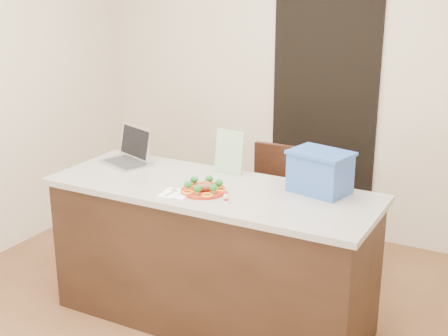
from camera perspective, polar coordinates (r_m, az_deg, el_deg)
The scene contains 15 objects.
room_shell at distance 3.44m, azimuth -3.30°, elevation 8.08°, with size 4.00×4.00×4.00m.
doorway at distance 5.28m, azimuth 9.04°, elevation 4.48°, with size 0.90×0.02×2.00m, color black.
island at distance 4.00m, azimuth -1.12°, elevation -7.93°, with size 2.06×0.76×0.92m.
plate at distance 3.73m, azimuth -1.88°, elevation -2.06°, with size 0.27×0.27×0.02m.
meatballs at distance 3.72m, azimuth -1.82°, elevation -1.69°, with size 0.11×0.11×0.04m.
broccoli at distance 3.72m, azimuth -1.88°, elevation -1.44°, with size 0.22×0.23×0.04m.
pepper_rings at distance 3.73m, azimuth -1.88°, elevation -1.92°, with size 0.27×0.26×0.01m.
napkin at distance 3.71m, azimuth -4.44°, elevation -2.36°, with size 0.17×0.17×0.01m, color white.
fork at distance 3.72m, azimuth -4.65°, elevation -2.19°, with size 0.03×0.14×0.00m.
knife at distance 3.68m, azimuth -4.20°, elevation -2.42°, with size 0.03×0.20×0.01m.
yogurt_bottle at distance 3.57m, azimuth 0.19°, elevation -2.76°, with size 0.03×0.03×0.06m.
laptop at distance 4.34m, azimuth -8.57°, elevation 1.37°, with size 0.40×0.38×0.24m.
leaflet at distance 4.04m, azimuth 0.45°, elevation 1.48°, with size 0.20×0.00×0.29m, color silver.
blue_box at distance 3.74m, azimuth 8.78°, elevation -0.34°, with size 0.40×0.33×0.25m.
chair at distance 4.49m, azimuth 4.79°, elevation -3.55°, with size 0.44×0.44×1.00m.
Camera 1 is at (1.77, -2.89, 2.20)m, focal length 50.00 mm.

